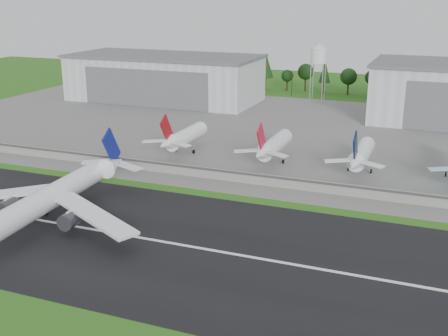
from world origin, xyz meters
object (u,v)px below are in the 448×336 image
at_px(parked_jet_navy, 360,155).
at_px(parked_jet_red_b, 272,146).
at_px(parked_jet_red_a, 182,137).
at_px(main_airliner, 47,204).
at_px(ground_vehicle, 10,222).

bearing_deg(parked_jet_navy, parked_jet_red_b, 179.98).
xyz_separation_m(parked_jet_red_a, parked_jet_navy, (60.16, -0.01, -0.06)).
xyz_separation_m(main_airliner, parked_jet_red_b, (36.02, 66.96, 1.05)).
bearing_deg(ground_vehicle, main_airliner, -42.86).
bearing_deg(ground_vehicle, parked_jet_red_a, 9.22).
relative_size(ground_vehicle, parked_jet_red_a, 0.14).
bearing_deg(parked_jet_red_a, ground_vehicle, -99.59).
xyz_separation_m(parked_jet_red_a, parked_jet_red_b, (32.06, -0.00, -0.01)).
relative_size(main_airliner, parked_jet_red_a, 1.89).
bearing_deg(parked_jet_navy, main_airliner, -133.76).
relative_size(main_airliner, parked_jet_red_b, 1.89).
relative_size(ground_vehicle, parked_jet_navy, 0.14).
bearing_deg(parked_jet_red_b, parked_jet_navy, -0.02).
bearing_deg(ground_vehicle, parked_jet_navy, -26.55).
bearing_deg(parked_jet_red_b, parked_jet_red_a, 180.00).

